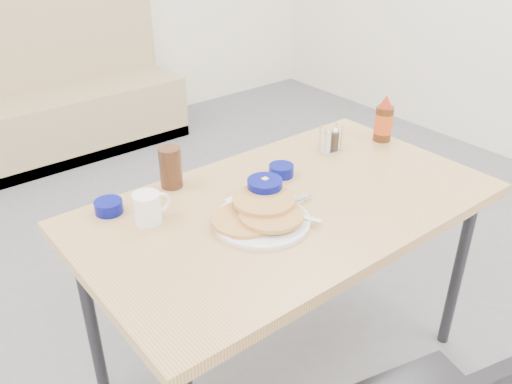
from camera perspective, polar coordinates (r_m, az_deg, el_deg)
booth_bench at (r=4.05m, az=-21.53°, el=8.31°), size 1.90×0.56×1.22m
dining_table at (r=1.84m, az=3.39°, el=-2.74°), size 1.40×0.80×0.76m
pancake_plate at (r=1.69m, az=0.50°, el=-2.52°), size 0.31×0.30×0.05m
coffee_mug at (r=1.71m, az=-11.25°, el=-1.60°), size 0.13×0.09×0.10m
grits_setting at (r=1.80m, az=0.95°, el=0.01°), size 0.23×0.21×0.08m
creamer_bowl at (r=1.81m, az=-15.24°, el=-1.51°), size 0.09×0.09×0.04m
butter_bowl at (r=1.97m, az=2.68°, el=2.28°), size 0.09×0.09×0.04m
amber_tumbler at (r=1.89m, az=-8.98°, el=2.58°), size 0.08×0.08×0.15m
condiment_caddy at (r=2.17m, az=7.85°, el=5.25°), size 0.10×0.07×0.11m
syrup_bottle at (r=2.29m, az=13.29°, el=7.27°), size 0.07×0.07×0.19m
sugar_wrapper at (r=1.79m, az=2.54°, el=-1.39°), size 0.05×0.05×0.00m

